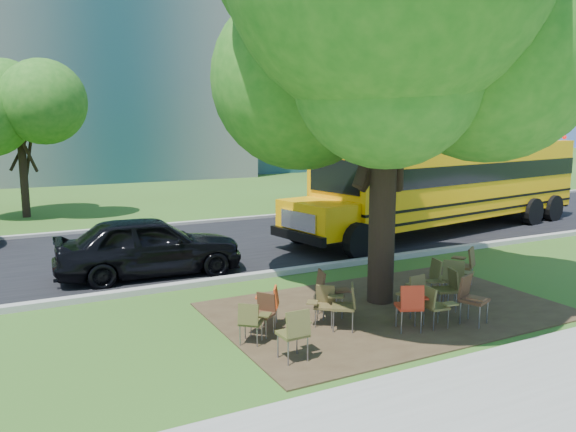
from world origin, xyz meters
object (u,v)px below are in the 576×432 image
chair_1 (251,319)px  chair_2 (346,302)px  chair_3 (323,302)px  chair_12 (442,275)px  chair_7 (455,276)px  chair_5 (471,295)px  chair_9 (262,310)px  chair_6 (447,285)px  main_tree (387,32)px  chair_14 (435,303)px  chair_8 (270,302)px  chair_10 (328,289)px  chair_0 (296,329)px  black_car (150,246)px  chair_4 (411,303)px  chair_13 (466,262)px  school_bus (453,180)px  chair_11 (414,290)px

chair_1 → chair_2: 1.86m
chair_3 → chair_12: bearing=-139.9°
chair_2 → chair_7: chair_7 is taller
chair_5 → chair_9: chair_5 is taller
chair_6 → chair_9: 3.95m
main_tree → chair_2: size_ratio=10.28×
chair_3 → main_tree: bearing=-122.3°
chair_14 → main_tree: bearing=-174.9°
chair_8 → chair_10: 1.21m
chair_0 → chair_7: (4.51, 1.14, 0.03)m
chair_2 → black_car: 5.97m
chair_6 → main_tree: bearing=55.3°
chair_4 → chair_7: size_ratio=0.97×
chair_1 → chair_6: (4.29, -0.16, 0.07)m
chair_1 → chair_2: bearing=35.5°
chair_7 → chair_4: bearing=-103.7°
chair_1 → chair_3: size_ratio=1.01×
chair_3 → chair_6: size_ratio=0.87×
chair_7 → chair_10: chair_10 is taller
chair_8 → chair_0: bearing=-160.4°
chair_4 → chair_9: bearing=178.2°
main_tree → chair_3: 5.52m
chair_2 → chair_13: chair_13 is taller
chair_5 → chair_13: size_ratio=0.99×
chair_0 → black_car: bearing=96.2°
chair_3 → chair_9: same height
chair_4 → chair_5: chair_5 is taller
chair_9 → chair_10: chair_10 is taller
chair_5 → black_car: black_car is taller
chair_5 → black_car: 7.83m
school_bus → chair_0: size_ratio=14.59×
chair_0 → chair_5: chair_5 is taller
chair_0 → black_car: size_ratio=0.20×
chair_4 → chair_11: size_ratio=1.06×
chair_12 → chair_13: chair_13 is taller
chair_6 → chair_10: (-2.40, 0.74, 0.05)m
chair_0 → chair_9: size_ratio=1.17×
chair_6 → chair_9: chair_6 is taller
chair_1 → chair_8: bearing=84.5°
chair_0 → chair_14: chair_0 is taller
chair_0 → chair_14: (3.02, 0.12, -0.06)m
chair_2 → chair_9: 1.57m
chair_5 → chair_10: size_ratio=0.99×
chair_1 → chair_5: bearing=26.3°
chair_6 → chair_7: size_ratio=0.93×
chair_12 → chair_14: chair_12 is taller
chair_6 → chair_12: 0.69m
main_tree → school_bus: bearing=37.6°
school_bus → black_car: 11.44m
chair_12 → chair_14: 1.81m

